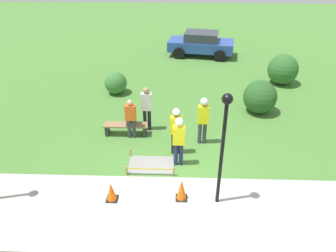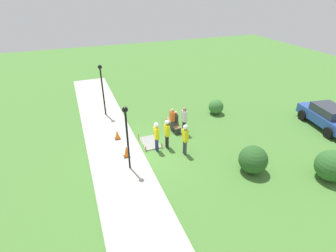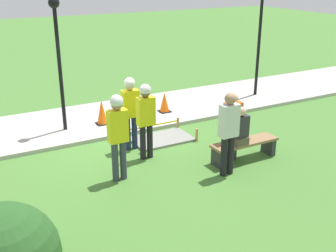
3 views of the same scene
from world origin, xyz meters
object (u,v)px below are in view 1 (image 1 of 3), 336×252
park_bench (126,127)px  lamppost_near (224,135)px  worker_assistant (176,127)px  bystander_in_gray_shirt (147,106)px  traffic_cone_far_patch (182,189)px  worker_trainee (203,117)px  person_seated_on_bench (131,116)px  parked_car_blue (201,43)px  traffic_cone_near_patch (111,191)px  bystander_in_orange_shirt (131,117)px  worker_supervisor (179,137)px

park_bench → lamppost_near: size_ratio=0.48×
worker_assistant → bystander_in_gray_shirt: 1.97m
traffic_cone_far_patch → worker_trainee: size_ratio=0.37×
person_seated_on_bench → worker_trainee: size_ratio=0.48×
worker_trainee → parked_car_blue: worker_trainee is taller
traffic_cone_near_patch → lamppost_near: bearing=0.5°
bystander_in_gray_shirt → parked_car_blue: bystander_in_gray_shirt is taller
traffic_cone_near_patch → bystander_in_orange_shirt: bystander_in_orange_shirt is taller
bystander_in_orange_shirt → bystander_in_gray_shirt: size_ratio=0.87×
traffic_cone_far_patch → bystander_in_orange_shirt: size_ratio=0.43×
worker_trainee → lamppost_near: size_ratio=0.54×
park_bench → worker_trainee: (2.92, -0.48, 0.80)m
bystander_in_orange_shirt → parked_car_blue: bearing=72.1°
traffic_cone_near_patch → parked_car_blue: 13.68m
traffic_cone_near_patch → worker_supervisor: bearing=44.2°
traffic_cone_far_patch → park_bench: (-2.15, 3.61, -0.11)m
worker_assistant → bystander_in_gray_shirt: bystander_in_gray_shirt is taller
traffic_cone_near_patch → parked_car_blue: (3.27, 13.28, 0.39)m
traffic_cone_far_patch → bystander_in_orange_shirt: bearing=119.1°
worker_assistant → bystander_in_orange_shirt: worker_assistant is taller
traffic_cone_far_patch → lamppost_near: lamppost_near is taller
lamppost_near → parked_car_blue: bearing=89.1°
parked_car_blue → worker_supervisor: bearing=-87.5°
traffic_cone_far_patch → worker_assistant: 2.52m
worker_trainee → bystander_in_gray_shirt: (-2.13, 0.89, -0.08)m
worker_trainee → bystander_in_gray_shirt: bearing=157.2°
worker_supervisor → bystander_in_gray_shirt: size_ratio=0.99×
traffic_cone_far_patch → person_seated_on_bench: size_ratio=0.78×
parked_car_blue → traffic_cone_far_patch: bearing=-86.1°
worker_supervisor → lamppost_near: (1.14, -1.85, 1.31)m
traffic_cone_near_patch → park_bench: traffic_cone_near_patch is taller
traffic_cone_near_patch → traffic_cone_far_patch: 2.04m
worker_supervisor → worker_assistant: bearing=98.2°
traffic_cone_near_patch → worker_trainee: 4.34m
person_seated_on_bench → worker_supervisor: size_ratio=0.49×
traffic_cone_near_patch → parked_car_blue: parked_car_blue is taller
bystander_in_orange_shirt → bystander_in_gray_shirt: bystander_in_gray_shirt is taller
person_seated_on_bench → lamppost_near: bearing=-51.5°
worker_supervisor → bystander_in_orange_shirt: worker_supervisor is taller
traffic_cone_far_patch → bystander_in_gray_shirt: size_ratio=0.38×
traffic_cone_near_patch → worker_assistant: worker_assistant is taller
person_seated_on_bench → bystander_in_gray_shirt: (0.58, 0.36, 0.23)m
worker_assistant → worker_trainee: size_ratio=0.96×
worker_trainee → worker_assistant: bearing=-144.3°
person_seated_on_bench → bystander_in_gray_shirt: size_ratio=0.48×
park_bench → bystander_in_orange_shirt: (0.25, -0.18, 0.57)m
traffic_cone_near_patch → worker_assistant: 3.20m
worker_assistant → bystander_in_gray_shirt: (-1.16, 1.59, -0.03)m
traffic_cone_far_patch → park_bench: traffic_cone_far_patch is taller
person_seated_on_bench → parked_car_blue: (3.17, 9.51, -0.03)m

